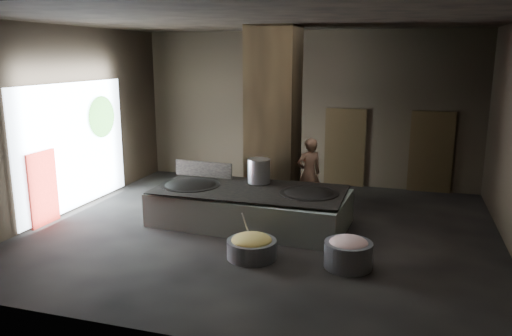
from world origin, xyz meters
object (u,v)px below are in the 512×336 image
(wok_right, at_px, (309,196))
(stock_pot, at_px, (259,171))
(hearth_platform, at_px, (250,208))
(cook, at_px, (309,173))
(meat_basin, at_px, (348,255))
(wok_left, at_px, (191,188))
(veg_basin, at_px, (252,249))

(wok_right, distance_m, stock_pot, 1.44)
(hearth_platform, relative_size, cook, 2.45)
(hearth_platform, height_order, wok_right, wok_right)
(meat_basin, bearing_deg, stock_pot, 135.91)
(wok_left, distance_m, veg_basin, 2.83)
(wok_right, relative_size, meat_basin, 1.46)
(wok_right, bearing_deg, meat_basin, -58.89)
(stock_pot, height_order, meat_basin, stock_pot)
(wok_right, distance_m, veg_basin, 2.13)
(wok_left, distance_m, wok_right, 2.80)
(hearth_platform, relative_size, wok_right, 3.41)
(cook, bearing_deg, wok_right, 65.36)
(stock_pot, distance_m, cook, 1.50)
(wok_left, xyz_separation_m, wok_right, (2.80, 0.10, 0.00))
(stock_pot, bearing_deg, wok_right, -21.04)
(stock_pot, bearing_deg, meat_basin, -44.09)
(wok_right, distance_m, meat_basin, 2.19)
(wok_left, bearing_deg, wok_right, 2.05)
(cook, xyz_separation_m, veg_basin, (-0.41, -3.52, -0.72))
(wok_right, distance_m, cook, 1.63)
(veg_basin, relative_size, meat_basin, 1.09)
(cook, xyz_separation_m, meat_basin, (1.41, -3.42, -0.65))
(wok_left, distance_m, cook, 3.02)
(wok_left, height_order, stock_pot, stock_pot)
(veg_basin, bearing_deg, wok_left, 138.81)
(wok_left, xyz_separation_m, stock_pot, (1.50, 0.60, 0.38))
(hearth_platform, relative_size, wok_left, 3.17)
(wok_left, xyz_separation_m, veg_basin, (2.08, -1.82, -0.57))
(wok_left, height_order, cook, cook)
(wok_left, xyz_separation_m, meat_basin, (3.90, -1.73, -0.51))
(veg_basin, xyz_separation_m, meat_basin, (1.82, 0.10, 0.06))
(stock_pot, xyz_separation_m, cook, (0.99, 1.10, -0.24))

